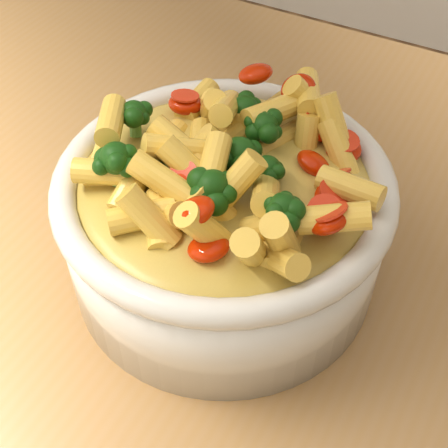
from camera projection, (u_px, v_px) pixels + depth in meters
The scene contains 3 objects.
table at pixel (242, 300), 0.65m from camera, with size 1.20×0.80×0.90m.
serving_bowl at pixel (224, 223), 0.51m from camera, with size 0.27×0.27×0.11m.
pasta_salad at pixel (224, 157), 0.46m from camera, with size 0.21×0.21×0.05m.
Camera 1 is at (0.17, -0.35, 1.33)m, focal length 50.00 mm.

